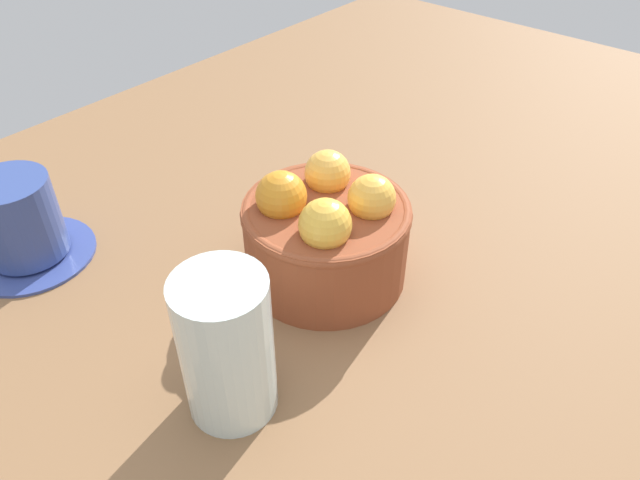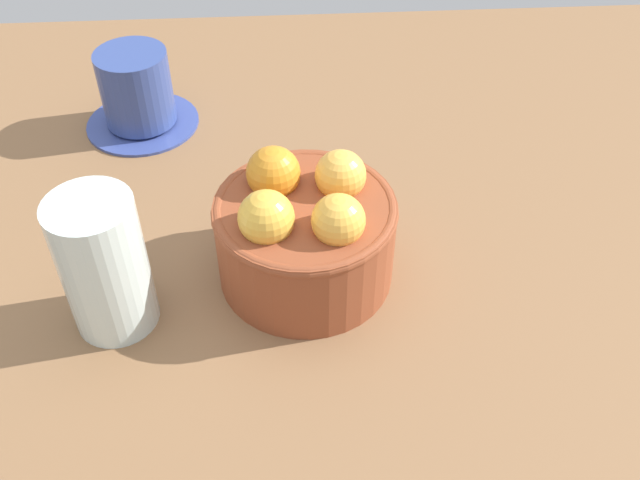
% 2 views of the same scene
% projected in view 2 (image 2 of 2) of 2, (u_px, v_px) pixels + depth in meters
% --- Properties ---
extents(ground_plane, '(1.43, 0.92, 0.04)m').
position_uv_depth(ground_plane, '(306.00, 288.00, 0.61)').
color(ground_plane, brown).
extents(terracotta_bowl, '(0.14, 0.14, 0.10)m').
position_uv_depth(terracotta_bowl, '(305.00, 231.00, 0.56)').
color(terracotta_bowl, brown).
rests_on(terracotta_bowl, ground_plane).
extents(coffee_cup, '(0.12, 0.12, 0.08)m').
position_uv_depth(coffee_cup, '(137.00, 94.00, 0.72)').
color(coffee_cup, '#384891').
rests_on(coffee_cup, ground_plane).
extents(water_glass, '(0.06, 0.06, 0.12)m').
position_uv_depth(water_glass, '(104.00, 265.00, 0.52)').
color(water_glass, silver).
rests_on(water_glass, ground_plane).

